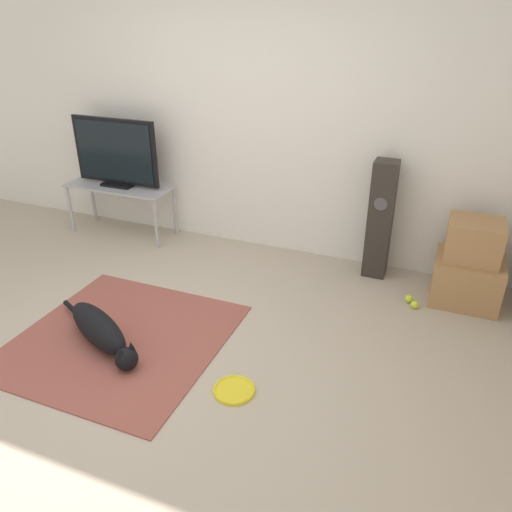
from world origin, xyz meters
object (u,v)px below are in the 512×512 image
tv (115,153)px  tennis_ball_by_boxes (409,299)px  cardboard_box_upper (474,240)px  floor_speaker (380,220)px  dog (101,330)px  tv_stand (120,191)px  frisbee (234,390)px  cardboard_box_lower (466,280)px  tennis_ball_near_speaker (415,305)px

tv → tennis_ball_by_boxes: bearing=-5.9°
cardboard_box_upper → tennis_ball_by_boxes: 0.69m
floor_speaker → tv: size_ratio=1.12×
dog → tennis_ball_by_boxes: (1.99, 1.43, -0.10)m
tv → tennis_ball_by_boxes: size_ratio=14.35×
cardboard_box_upper → tennis_ball_by_boxes: bearing=-152.6°
floor_speaker → dog: bearing=-131.9°
dog → tennis_ball_by_boxes: 2.46m
tv_stand → tennis_ball_by_boxes: size_ratio=16.94×
tennis_ball_by_boxes → floor_speaker: bearing=132.2°
frisbee → floor_speaker: (0.55, 1.91, 0.52)m
dog → cardboard_box_upper: (2.40, 1.64, 0.42)m
dog → tv_stand: 2.05m
dog → tv: (-1.03, 1.74, 0.74)m
floor_speaker → tennis_ball_by_boxes: bearing=-47.8°
floor_speaker → tv_stand: 2.67m
cardboard_box_lower → frisbee: bearing=-127.4°
dog → cardboard_box_upper: size_ratio=2.38×
floor_speaker → tv: tv is taller
dog → cardboard_box_lower: bearing=34.3°
dog → tennis_ball_by_boxes: bearing=35.7°
tennis_ball_by_boxes → tennis_ball_near_speaker: bearing=-55.3°
cardboard_box_upper → tv_stand: size_ratio=0.37×
floor_speaker → frisbee: bearing=-106.1°
tennis_ball_near_speaker → floor_speaker: bearing=131.1°
floor_speaker → tennis_ball_near_speaker: 0.80m
cardboard_box_upper → tv_stand: (-3.43, 0.10, -0.08)m
floor_speaker → tennis_ball_near_speaker: bearing=-48.9°
cardboard_box_upper → tennis_ball_near_speaker: bearing=-140.8°
dog → tennis_ball_near_speaker: dog is taller
tennis_ball_near_speaker → tv_stand: bearing=172.8°
dog → tv: tv is taller
tv_stand → tennis_ball_near_speaker: (3.08, -0.39, -0.43)m
frisbee → floor_speaker: floor_speaker is taller
cardboard_box_upper → cardboard_box_lower: bearing=-5.0°
cardboard_box_upper → floor_speaker: bearing=166.5°
cardboard_box_lower → cardboard_box_upper: size_ratio=1.27×
floor_speaker → tennis_ball_by_boxes: 0.73m
tv → tennis_ball_by_boxes: tv is taller
frisbee → tv_stand: tv_stand is taller
frisbee → tv: (-2.11, 1.83, 0.86)m
tennis_ball_by_boxes → tv: bearing=174.1°
floor_speaker → tennis_ball_near_speaker: size_ratio=16.04×
frisbee → tennis_ball_near_speaker: (0.96, 1.44, 0.02)m
floor_speaker → tennis_ball_by_boxes: (0.36, -0.39, -0.50)m
dog → cardboard_box_upper: cardboard_box_upper is taller
frisbee → tennis_ball_by_boxes: 1.77m
dog → cardboard_box_lower: size_ratio=1.87×
cardboard_box_upper → tennis_ball_by_boxes: cardboard_box_upper is taller
dog → tv: size_ratio=1.04×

